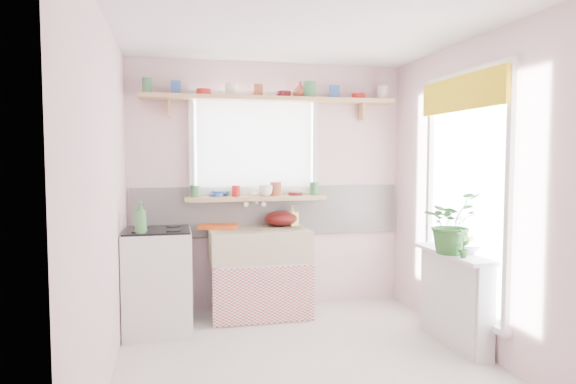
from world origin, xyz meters
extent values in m
plane|color=beige|center=(0.00, 0.00, 0.00)|extent=(3.20, 3.20, 0.00)
plane|color=white|center=(0.00, 0.00, 2.50)|extent=(3.20, 3.20, 0.00)
plane|color=silver|center=(0.00, 1.60, 1.25)|extent=(2.80, 0.00, 2.80)
plane|color=silver|center=(0.00, -1.60, 1.25)|extent=(2.80, 0.00, 2.80)
plane|color=silver|center=(-1.40, 0.00, 1.25)|extent=(0.00, 3.20, 3.20)
plane|color=silver|center=(1.40, 0.00, 1.25)|extent=(0.00, 3.20, 3.20)
cube|color=white|center=(0.00, 1.59, 1.00)|extent=(2.74, 0.03, 0.50)
cube|color=pink|center=(0.00, 1.58, 0.80)|extent=(2.74, 0.02, 0.12)
cube|color=white|center=(-0.15, 1.60, 1.65)|extent=(1.20, 0.01, 1.00)
cube|color=white|center=(-0.15, 1.53, 1.65)|extent=(1.15, 0.02, 0.95)
cube|color=white|center=(1.40, 0.20, 1.25)|extent=(0.01, 1.10, 1.90)
cube|color=yellow|center=(1.31, 0.20, 2.06)|extent=(0.03, 1.20, 0.28)
cube|color=white|center=(-0.15, 1.30, 0.28)|extent=(0.85, 0.55, 0.55)
cube|color=#C44239|center=(-0.15, 1.02, 0.28)|extent=(0.95, 0.02, 0.53)
cube|color=beige|center=(-0.15, 1.30, 0.70)|extent=(0.95, 0.55, 0.30)
cylinder|color=silver|center=(-0.15, 1.55, 1.10)|extent=(0.03, 0.22, 0.03)
cube|color=white|center=(-1.10, 1.05, 0.45)|extent=(0.58, 0.58, 0.90)
cube|color=black|center=(-1.10, 1.05, 0.91)|extent=(0.56, 0.56, 0.02)
cylinder|color=black|center=(-1.24, 0.91, 0.92)|extent=(0.14, 0.14, 0.01)
cylinder|color=black|center=(-0.96, 0.91, 0.92)|extent=(0.14, 0.14, 0.01)
cylinder|color=black|center=(-1.24, 1.19, 0.92)|extent=(0.14, 0.14, 0.01)
cylinder|color=black|center=(-0.96, 1.19, 0.92)|extent=(0.14, 0.14, 0.01)
cube|color=white|center=(1.30, 0.20, 0.38)|extent=(0.15, 0.90, 0.75)
cube|color=white|center=(1.27, 0.20, 0.76)|extent=(0.22, 0.95, 0.03)
cube|color=#DAB170|center=(-0.15, 1.48, 1.14)|extent=(1.40, 0.22, 0.04)
cube|color=#DAB170|center=(0.00, 1.47, 2.12)|extent=(2.52, 0.24, 0.04)
cylinder|color=#3F7F4C|center=(-1.18, 1.47, 2.20)|extent=(0.11, 0.11, 0.12)
cylinder|color=#3359A5|center=(-0.92, 1.47, 2.20)|extent=(0.11, 0.11, 0.12)
cylinder|color=red|center=(-0.66, 1.47, 2.17)|extent=(0.11, 0.11, 0.06)
cylinder|color=silver|center=(-0.39, 1.47, 2.20)|extent=(0.11, 0.11, 0.12)
cylinder|color=#A55133|center=(-0.13, 1.47, 2.20)|extent=(0.11, 0.11, 0.12)
cylinder|color=#590F14|center=(0.13, 1.47, 2.17)|extent=(0.11, 0.11, 0.06)
cylinder|color=#3F7F4C|center=(0.39, 1.47, 2.20)|extent=(0.11, 0.11, 0.12)
cylinder|color=#3359A5|center=(0.66, 1.47, 2.20)|extent=(0.11, 0.11, 0.12)
cylinder|color=red|center=(0.92, 1.47, 2.17)|extent=(0.11, 0.11, 0.06)
cylinder|color=silver|center=(1.18, 1.47, 2.20)|extent=(0.11, 0.11, 0.12)
cylinder|color=#3F7F4C|center=(-0.77, 1.48, 1.22)|extent=(0.11, 0.11, 0.12)
cylinder|color=#3359A5|center=(-0.56, 1.48, 1.22)|extent=(0.11, 0.11, 0.12)
cylinder|color=red|center=(-0.36, 1.48, 1.19)|extent=(0.11, 0.11, 0.06)
cylinder|color=silver|center=(-0.15, 1.48, 1.22)|extent=(0.11, 0.11, 0.12)
cylinder|color=#A55133|center=(0.06, 1.48, 1.22)|extent=(0.11, 0.11, 0.12)
cylinder|color=#590F14|center=(0.26, 1.48, 1.19)|extent=(0.11, 0.11, 0.06)
cylinder|color=#3F7F4C|center=(0.47, 1.48, 1.22)|extent=(0.11, 0.11, 0.12)
cube|color=#F55815|center=(-0.53, 1.50, 0.87)|extent=(0.42, 0.34, 0.04)
ellipsoid|color=#500E0D|center=(0.10, 1.49, 0.93)|extent=(0.41, 0.41, 0.15)
imported|color=#2E692A|center=(1.21, 0.14, 1.02)|extent=(0.57, 0.53, 0.50)
imported|color=silver|center=(1.33, 0.15, 0.81)|extent=(0.38, 0.38, 0.07)
imported|color=#2B6A2A|center=(1.21, -0.05, 0.89)|extent=(0.14, 0.12, 0.23)
imported|color=#FFE671|center=(0.22, 1.50, 0.96)|extent=(0.13, 0.13, 0.21)
imported|color=white|center=(-0.07, 1.42, 1.21)|extent=(0.17, 0.17, 0.11)
imported|color=#3768B4|center=(-0.50, 1.54, 1.19)|extent=(0.22, 0.22, 0.05)
imported|color=#A84A33|center=(0.31, 1.53, 2.22)|extent=(0.17, 0.17, 0.17)
imported|color=#448949|center=(-1.22, 0.83, 1.05)|extent=(0.12, 0.12, 0.27)
sphere|color=orange|center=(1.33, 0.15, 0.87)|extent=(0.08, 0.08, 0.08)
sphere|color=orange|center=(1.39, 0.18, 0.87)|extent=(0.08, 0.08, 0.08)
sphere|color=orange|center=(1.28, 0.17, 0.87)|extent=(0.08, 0.08, 0.08)
cylinder|color=yellow|center=(1.35, 0.10, 0.88)|extent=(0.18, 0.04, 0.10)
camera|label=1|loc=(-0.96, -3.56, 1.56)|focal=32.00mm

